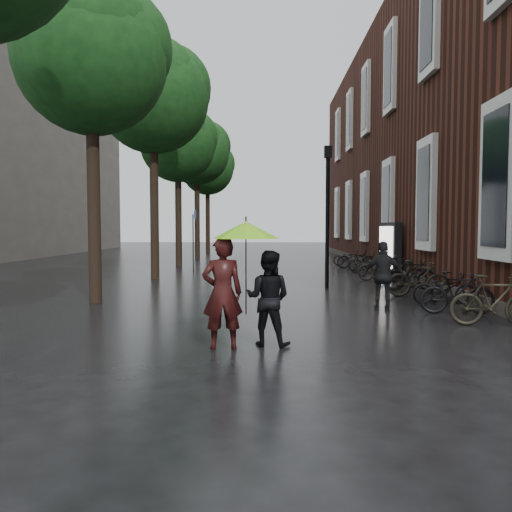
{
  "coord_description": "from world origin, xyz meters",
  "views": [
    {
      "loc": [
        0.29,
        -5.66,
        1.93
      ],
      "look_at": [
        0.06,
        5.51,
        1.29
      ],
      "focal_mm": 35.0,
      "sensor_mm": 36.0,
      "label": 1
    }
  ],
  "objects_px": {
    "parked_bicycles": "(389,269)",
    "ad_lightbox": "(390,250)",
    "lamp_post": "(328,202)",
    "person_burgundy": "(222,293)",
    "pedestrian_walking": "(384,276)",
    "person_black": "(268,298)"
  },
  "relations": [
    {
      "from": "parked_bicycles",
      "to": "ad_lightbox",
      "type": "height_order",
      "value": "ad_lightbox"
    },
    {
      "from": "parked_bicycles",
      "to": "lamp_post",
      "type": "distance_m",
      "value": 3.65
    },
    {
      "from": "person_burgundy",
      "to": "ad_lightbox",
      "type": "bearing_deg",
      "value": -125.33
    },
    {
      "from": "lamp_post",
      "to": "person_burgundy",
      "type": "bearing_deg",
      "value": -107.96
    },
    {
      "from": "pedestrian_walking",
      "to": "ad_lightbox",
      "type": "distance_m",
      "value": 8.04
    },
    {
      "from": "person_burgundy",
      "to": "pedestrian_walking",
      "type": "relative_size",
      "value": 1.11
    },
    {
      "from": "pedestrian_walking",
      "to": "parked_bicycles",
      "type": "relative_size",
      "value": 0.1
    },
    {
      "from": "parked_bicycles",
      "to": "lamp_post",
      "type": "bearing_deg",
      "value": -146.1
    },
    {
      "from": "pedestrian_walking",
      "to": "ad_lightbox",
      "type": "height_order",
      "value": "ad_lightbox"
    },
    {
      "from": "person_black",
      "to": "pedestrian_walking",
      "type": "relative_size",
      "value": 0.97
    },
    {
      "from": "person_burgundy",
      "to": "person_black",
      "type": "distance_m",
      "value": 0.77
    },
    {
      "from": "person_burgundy",
      "to": "parked_bicycles",
      "type": "xyz_separation_m",
      "value": [
        5.03,
        9.79,
        -0.43
      ]
    },
    {
      "from": "lamp_post",
      "to": "pedestrian_walking",
      "type": "bearing_deg",
      "value": -80.12
    },
    {
      "from": "person_black",
      "to": "lamp_post",
      "type": "distance_m",
      "value": 8.42
    },
    {
      "from": "lamp_post",
      "to": "ad_lightbox",
      "type": "bearing_deg",
      "value": 49.67
    },
    {
      "from": "person_burgundy",
      "to": "parked_bicycles",
      "type": "bearing_deg",
      "value": -127.06
    },
    {
      "from": "ad_lightbox",
      "to": "person_burgundy",
      "type": "bearing_deg",
      "value": -126.0
    },
    {
      "from": "person_black",
      "to": "pedestrian_walking",
      "type": "xyz_separation_m",
      "value": [
        2.7,
        3.52,
        0.03
      ]
    },
    {
      "from": "person_burgundy",
      "to": "ad_lightbox",
      "type": "height_order",
      "value": "ad_lightbox"
    },
    {
      "from": "pedestrian_walking",
      "to": "ad_lightbox",
      "type": "bearing_deg",
      "value": -95.37
    },
    {
      "from": "person_black",
      "to": "ad_lightbox",
      "type": "bearing_deg",
      "value": -97.22
    },
    {
      "from": "person_burgundy",
      "to": "pedestrian_walking",
      "type": "xyz_separation_m",
      "value": [
        3.43,
        3.77,
        -0.09
      ]
    }
  ]
}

